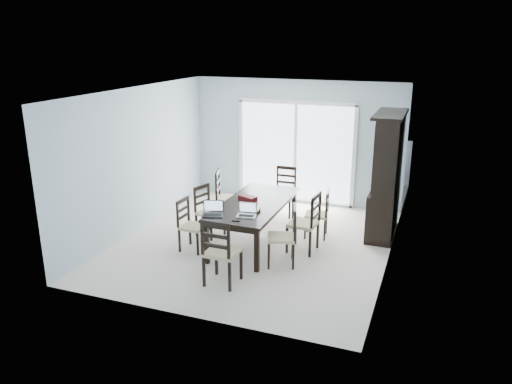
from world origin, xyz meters
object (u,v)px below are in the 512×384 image
Objects in this scene: chair_right_far at (321,208)px; cell_phone at (236,221)px; chair_left_far at (224,191)px; chair_right_mid at (309,216)px; chair_end_far at (285,185)px; laptop_silver at (246,213)px; laptop_dark at (213,212)px; game_box at (248,198)px; chair_left_mid at (206,205)px; dining_table at (254,207)px; china_hutch at (386,177)px; hot_tub at (291,171)px; chair_right_near at (287,229)px; chair_left_near at (188,219)px; chair_end_near at (219,246)px.

cell_phone is at bearing 141.86° from chair_right_far.
chair_left_far reaches higher than chair_right_mid.
laptop_silver is (0.09, -2.34, 0.21)m from chair_end_far.
laptop_dark is 0.94m from game_box.
cell_phone is at bearing 61.43° from chair_left_mid.
cell_phone is at bearing -86.89° from dining_table.
chair_left_mid is 2.74× the size of laptop_dark.
china_hutch is 2.18× the size of chair_right_far.
dining_table is 2.41m from china_hutch.
hot_tub is at bearing 19.37° from chair_right_far.
dining_table is 1.98× the size of chair_end_far.
hot_tub is at bearing 25.68° from chair_right_mid.
chair_left_mid is 1.35m from laptop_silver.
chair_end_far is (-0.74, 2.25, 0.00)m from chair_right_near.
chair_right_far is 1.66m from laptop_silver.
laptop_silver is 0.26m from cell_phone.
chair_left_mid is 0.94× the size of chair_end_far.
chair_end_far is 0.64× the size of hot_tub.
laptop_silver reaches higher than dining_table.
chair_left_near is at bearing -140.03° from game_box.
chair_left_mid is (-0.95, 0.10, -0.12)m from dining_table.
chair_right_near is 2.37m from chair_end_far.
cell_phone is (-0.95, -1.62, 0.22)m from chair_right_far.
chair_right_far is at bearing 49.76° from cell_phone.
chair_end_far is at bearing 80.69° from cell_phone.
chair_left_mid is 1.92m from chair_right_mid.
chair_end_far is at bearing -77.51° from hot_tub.
chair_right_mid is (-1.06, -1.25, -0.45)m from china_hutch.
chair_right_far is 1.90m from cell_phone.
chair_left_far reaches higher than chair_right_far.
chair_left_near is 0.97× the size of chair_left_mid.
laptop_silver is at bearing 133.31° from chair_right_mid.
laptop_silver is at bearing 71.04° from chair_left_mid.
chair_left_far is 1.09× the size of chair_right_near.
chair_left_mid reaches higher than cell_phone.
dining_table is 0.20m from game_box.
chair_right_far is 1.34m from game_box.
hot_tub is at bearing -173.80° from chair_left_mid.
chair_right_mid is at bearing 118.72° from chair_end_far.
laptop_silver is 2.70× the size of cell_phone.
dining_table is 1.87× the size of chair_right_mid.
chair_end_near is 3.27m from chair_end_far.
chair_right_far is (1.00, 0.70, -0.14)m from dining_table.
chair_right_far is at bearing 72.42° from chair_left_far.
cell_phone is 4.30m from hot_tub.
china_hutch is 3.23m from hot_tub.
chair_end_far is at bearing 33.67° from chair_right_mid.
dining_table is at bearing -84.12° from hot_tub.
hot_tub is at bearing 95.88° from dining_table.
chair_right_mid reaches higher than cell_phone.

